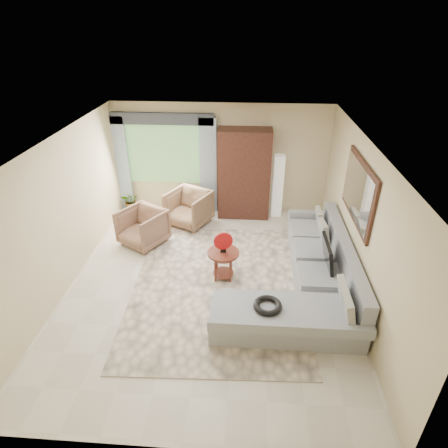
# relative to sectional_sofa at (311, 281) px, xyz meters

# --- Properties ---
(ground) EXTENTS (6.00, 6.00, 0.00)m
(ground) POSITION_rel_sectional_sofa_xyz_m (-1.78, 0.18, -0.28)
(ground) COLOR silver
(ground) RESTS_ON ground
(area_rug) EXTENTS (3.14, 4.11, 0.02)m
(area_rug) POSITION_rel_sectional_sofa_xyz_m (-1.61, 0.11, -0.27)
(area_rug) COLOR #F5DEC2
(area_rug) RESTS_ON ground
(sectional_sofa) EXTENTS (2.30, 3.46, 0.90)m
(sectional_sofa) POSITION_rel_sectional_sofa_xyz_m (0.00, 0.00, 0.00)
(sectional_sofa) COLOR #A8ACB0
(sectional_sofa) RESTS_ON ground
(tv_screen) EXTENTS (0.14, 0.74, 0.48)m
(tv_screen) POSITION_rel_sectional_sofa_xyz_m (0.27, 0.20, 0.44)
(tv_screen) COLOR black
(tv_screen) RESTS_ON sectional_sofa
(garden_hose) EXTENTS (0.43, 0.43, 0.09)m
(garden_hose) POSITION_rel_sectional_sofa_xyz_m (-0.78, -0.97, 0.26)
(garden_hose) COLOR black
(garden_hose) RESTS_ON sectional_sofa
(coffee_table) EXTENTS (0.58, 0.58, 0.58)m
(coffee_table) POSITION_rel_sectional_sofa_xyz_m (-1.53, 0.35, 0.02)
(coffee_table) COLOR #502415
(coffee_table) RESTS_ON ground
(red_disc) EXTENTS (0.34, 0.10, 0.34)m
(red_disc) POSITION_rel_sectional_sofa_xyz_m (-1.53, 0.35, 0.52)
(red_disc) COLOR #AF1113
(red_disc) RESTS_ON coffee_table
(armchair_left) EXTENTS (1.15, 1.16, 0.78)m
(armchair_left) POSITION_rel_sectional_sofa_xyz_m (-3.31, 1.43, 0.11)
(armchair_left) COLOR #936A50
(armchair_left) RESTS_ON ground
(armchair_right) EXTENTS (1.16, 1.17, 0.80)m
(armchair_right) POSITION_rel_sectional_sofa_xyz_m (-2.47, 2.35, 0.12)
(armchair_right) COLOR #92674F
(armchair_right) RESTS_ON ground
(potted_plant) EXTENTS (0.47, 0.41, 0.49)m
(potted_plant) POSITION_rel_sectional_sofa_xyz_m (-4.02, 2.97, -0.04)
(potted_plant) COLOR #999999
(potted_plant) RESTS_ON ground
(armoire) EXTENTS (1.20, 0.55, 2.10)m
(armoire) POSITION_rel_sectional_sofa_xyz_m (-1.23, 2.90, 0.77)
(armoire) COLOR black
(armoire) RESTS_ON ground
(floor_lamp) EXTENTS (0.24, 0.24, 1.50)m
(floor_lamp) POSITION_rel_sectional_sofa_xyz_m (-0.43, 2.96, 0.47)
(floor_lamp) COLOR silver
(floor_lamp) RESTS_ON ground
(window) EXTENTS (1.80, 0.04, 1.40)m
(window) POSITION_rel_sectional_sofa_xyz_m (-3.13, 3.15, 1.12)
(window) COLOR #669E59
(window) RESTS_ON wall_back
(curtain_left) EXTENTS (0.40, 0.08, 2.30)m
(curtain_left) POSITION_rel_sectional_sofa_xyz_m (-4.18, 3.06, 0.87)
(curtain_left) COLOR #9EB7CC
(curtain_left) RESTS_ON ground
(curtain_right) EXTENTS (0.40, 0.08, 2.30)m
(curtain_right) POSITION_rel_sectional_sofa_xyz_m (-2.08, 3.06, 0.87)
(curtain_right) COLOR #9EB7CC
(curtain_right) RESTS_ON ground
(valance) EXTENTS (2.40, 0.12, 0.26)m
(valance) POSITION_rel_sectional_sofa_xyz_m (-3.13, 3.08, 1.97)
(valance) COLOR #1E232D
(valance) RESTS_ON wall_back
(wall_mirror) EXTENTS (0.05, 1.70, 1.05)m
(wall_mirror) POSITION_rel_sectional_sofa_xyz_m (0.68, 0.53, 1.47)
(wall_mirror) COLOR black
(wall_mirror) RESTS_ON wall_right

